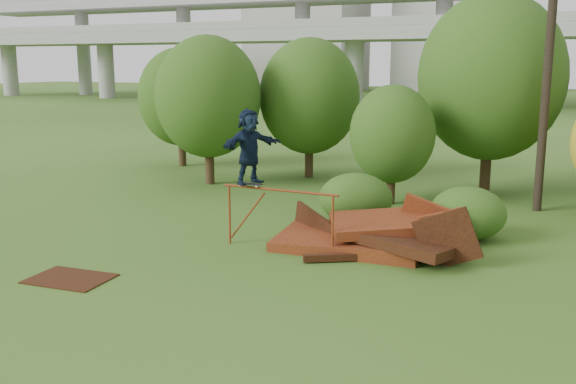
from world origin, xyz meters
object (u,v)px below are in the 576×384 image
at_px(skater, 249,146).
at_px(utility_pole, 549,47).
at_px(scrap_pile, 370,237).
at_px(flat_plate, 70,279).

height_order(skater, utility_pole, utility_pole).
bearing_deg(utility_pole, scrap_pile, -119.39).
height_order(skater, flat_plate, skater).
bearing_deg(skater, utility_pole, -16.08).
distance_m(skater, flat_plate, 5.46).
xyz_separation_m(scrap_pile, flat_plate, (-5.55, -4.99, -0.34)).
height_order(scrap_pile, skater, skater).
bearing_deg(flat_plate, skater, 58.08).
distance_m(skater, utility_pole, 10.52).
bearing_deg(scrap_pile, flat_plate, -138.05).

